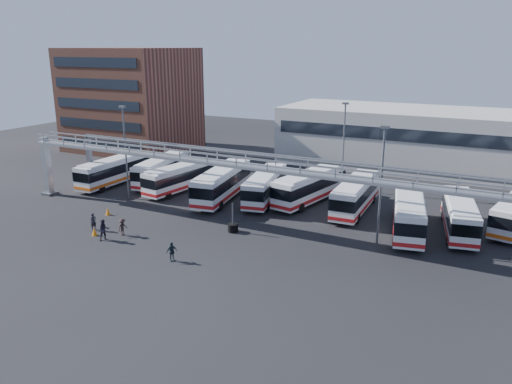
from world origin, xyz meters
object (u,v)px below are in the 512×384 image
at_px(bus_5, 310,186).
at_px(bus_7, 409,213).
at_px(bus_4, 265,185).
at_px(bus_6, 356,194).
at_px(light_pole_left, 125,147).
at_px(pedestrian_a, 93,222).
at_px(cone_left, 94,232).
at_px(cone_right, 108,211).
at_px(tire_stack, 233,227).
at_px(bus_1, 162,169).
at_px(light_pole_mid, 381,180).
at_px(bus_0, 114,170).
at_px(pedestrian_c, 123,227).
at_px(pedestrian_b, 104,230).
at_px(pedestrian_d, 172,252).
at_px(bus_8, 460,214).
at_px(bus_3, 222,183).
at_px(light_pole_back, 344,142).
at_px(bus_2, 181,177).

bearing_deg(bus_5, bus_7, -10.62).
bearing_deg(bus_4, bus_6, -5.55).
height_order(light_pole_left, pedestrian_a, light_pole_left).
bearing_deg(light_pole_left, cone_left, -64.04).
xyz_separation_m(bus_5, pedestrian_a, (-14.55, -17.00, -1.07)).
relative_size(cone_right, tire_stack, 0.27).
bearing_deg(pedestrian_a, bus_5, -23.82).
height_order(bus_1, bus_4, bus_1).
distance_m(light_pole_mid, cone_right, 26.90).
bearing_deg(bus_5, bus_0, -159.63).
relative_size(bus_7, pedestrian_c, 7.18).
relative_size(light_pole_left, pedestrian_a, 6.34).
bearing_deg(bus_5, pedestrian_b, -112.30).
bearing_deg(pedestrian_d, bus_8, -24.16).
bearing_deg(bus_6, bus_3, -171.69).
distance_m(light_pole_back, pedestrian_a, 28.69).
bearing_deg(pedestrian_d, light_pole_mid, -27.50).
bearing_deg(bus_0, cone_left, -53.87).
height_order(bus_1, bus_3, bus_3).
relative_size(bus_3, cone_right, 16.09).
relative_size(bus_0, bus_5, 0.94).
relative_size(bus_4, pedestrian_c, 6.88).
height_order(bus_0, pedestrian_a, bus_0).
height_order(bus_4, cone_right, bus_4).
bearing_deg(bus_7, bus_8, 13.15).
bearing_deg(pedestrian_d, bus_7, -20.77).
distance_m(light_pole_mid, bus_8, 9.48).
distance_m(bus_8, cone_left, 32.78).
bearing_deg(bus_1, bus_5, -6.52).
bearing_deg(cone_right, bus_0, 129.23).
height_order(bus_6, bus_8, bus_6).
bearing_deg(tire_stack, cone_left, -148.26).
bearing_deg(light_pole_left, bus_8, 9.08).
xyz_separation_m(bus_3, bus_7, (20.12, -0.87, -0.09)).
xyz_separation_m(light_pole_back, bus_2, (-16.46, -9.03, -4.00)).
relative_size(light_pole_back, tire_stack, 3.74).
xyz_separation_m(pedestrian_b, pedestrian_c, (0.63, 1.63, -0.16)).
xyz_separation_m(bus_2, pedestrian_d, (10.93, -16.54, -0.95)).
relative_size(bus_5, bus_8, 1.07).
xyz_separation_m(light_pole_mid, bus_5, (-9.55, 8.77, -3.85)).
bearing_deg(bus_6, pedestrian_c, -138.19).
bearing_deg(light_pole_left, tire_stack, -13.63).
bearing_deg(pedestrian_b, light_pole_left, 62.66).
height_order(light_pole_back, bus_5, light_pole_back).
relative_size(bus_3, cone_left, 15.99).
xyz_separation_m(bus_6, pedestrian_b, (-17.09, -17.75, -0.88)).
distance_m(light_pole_left, pedestrian_d, 19.17).
bearing_deg(bus_0, light_pole_back, 21.72).
xyz_separation_m(light_pole_left, pedestrian_a, (3.90, -9.23, -4.92)).
height_order(light_pole_back, bus_6, light_pole_back).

